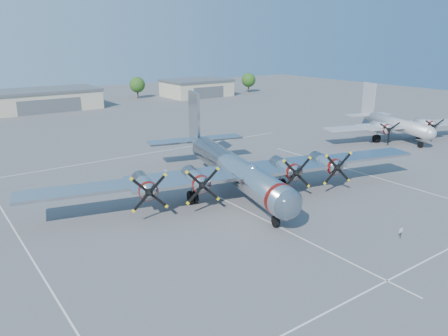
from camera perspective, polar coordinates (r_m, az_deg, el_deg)
ground at (r=51.78m, az=0.09°, el=-4.21°), size 260.00×260.00×0.00m
parking_lines at (r=50.47m, az=1.26°, el=-4.78°), size 60.00×50.08×0.01m
hangar_center at (r=125.42m, az=-22.66°, el=8.25°), size 28.60×14.60×5.40m
hangar_east at (r=144.05m, az=-3.59°, el=10.43°), size 20.60×14.60×5.40m
tree_east at (r=140.65m, az=-11.26°, el=10.62°), size 4.80×4.80×6.64m
tree_far_east at (r=153.91m, az=3.23°, el=11.41°), size 4.80×4.80×6.64m
main_bomber_b29 at (r=54.59m, az=0.96°, el=-3.09°), size 55.40×44.02×10.81m
twin_engine_east at (r=88.58m, az=21.27°, el=3.54°), size 35.88×30.39×9.69m
info_placard at (r=45.24m, az=22.12°, el=-7.70°), size 0.56×0.10×1.07m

